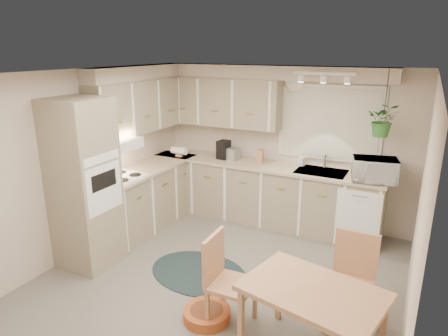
{
  "coord_description": "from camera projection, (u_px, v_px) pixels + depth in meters",
  "views": [
    {
      "loc": [
        1.92,
        -3.7,
        2.65
      ],
      "look_at": [
        -0.23,
        0.55,
        1.21
      ],
      "focal_mm": 32.0,
      "sensor_mm": 36.0,
      "label": 1
    }
  ],
  "objects": [
    {
      "name": "hanging_plant",
      "position": [
        383.0,
        124.0,
        5.08
      ],
      "size": [
        0.42,
        0.46,
        0.34
      ],
      "primitive_type": "imported",
      "rotation": [
        0.0,
        0.0,
        0.07
      ],
      "color": "#306B2B",
      "rests_on": "ceiling"
    },
    {
      "name": "base_cab_left",
      "position": [
        148.0,
        197.0,
        6.11
      ],
      "size": [
        0.6,
        1.85,
        0.9
      ],
      "primitive_type": "cube",
      "color": "tan",
      "rests_on": "floor"
    },
    {
      "name": "dining_table",
      "position": [
        311.0,
        325.0,
        3.43
      ],
      "size": [
        1.27,
        0.98,
        0.72
      ],
      "primitive_type": "cube",
      "rotation": [
        0.0,
        0.0,
        -0.21
      ],
      "color": "tan",
      "rests_on": "floor"
    },
    {
      "name": "wall_front",
      "position": [
        73.0,
        278.0,
        2.62
      ],
      "size": [
        4.0,
        0.04,
        2.4
      ],
      "primitive_type": "cube",
      "color": "beige",
      "rests_on": "floor"
    },
    {
      "name": "soffit_back",
      "position": [
        269.0,
        72.0,
        5.84
      ],
      "size": [
        3.6,
        0.3,
        0.2
      ],
      "primitive_type": "cube",
      "color": "beige",
      "rests_on": "wall_back"
    },
    {
      "name": "knife_block",
      "position": [
        260.0,
        156.0,
        6.15
      ],
      "size": [
        0.1,
        0.1,
        0.21
      ],
      "primitive_type": "cube",
      "rotation": [
        0.0,
        0.0,
        0.02
      ],
      "color": "tan",
      "rests_on": "counter_back"
    },
    {
      "name": "sink",
      "position": [
        321.0,
        174.0,
        5.73
      ],
      "size": [
        0.7,
        0.48,
        0.1
      ],
      "primitive_type": "cube",
      "color": "#95989C",
      "rests_on": "counter_back"
    },
    {
      "name": "cooktop",
      "position": [
        122.0,
        177.0,
        5.47
      ],
      "size": [
        0.52,
        0.58,
        0.02
      ],
      "primitive_type": "cube",
      "color": "white",
      "rests_on": "counter_left"
    },
    {
      "name": "window_frame",
      "position": [
        329.0,
        123.0,
        5.77
      ],
      "size": [
        1.5,
        0.02,
        1.1
      ],
      "primitive_type": "cube",
      "color": "silver",
      "rests_on": "wall_back"
    },
    {
      "name": "wall_oven_face",
      "position": [
        104.0,
        188.0,
        4.72
      ],
      "size": [
        0.02,
        0.56,
        0.58
      ],
      "primitive_type": "cube",
      "color": "white",
      "rests_on": "oven_stack"
    },
    {
      "name": "ceiling",
      "position": [
        220.0,
        73.0,
        4.06
      ],
      "size": [
        4.2,
        4.2,
        0.0
      ],
      "primitive_type": "plane",
      "color": "white",
      "rests_on": "wall_back"
    },
    {
      "name": "wall_left",
      "position": [
        86.0,
        162.0,
        5.28
      ],
      "size": [
        0.04,
        4.2,
        2.4
      ],
      "primitive_type": "cube",
      "color": "beige",
      "rests_on": "floor"
    },
    {
      "name": "wall_clock",
      "position": [
        294.0,
        81.0,
        5.83
      ],
      "size": [
        0.3,
        0.03,
        0.3
      ],
      "primitive_type": "cylinder",
      "rotation": [
        1.57,
        0.0,
        0.0
      ],
      "color": "gold",
      "rests_on": "wall_back"
    },
    {
      "name": "upper_cab_back",
      "position": [
        220.0,
        102.0,
        6.31
      ],
      "size": [
        2.0,
        0.35,
        0.75
      ],
      "primitive_type": "cube",
      "color": "tan",
      "rests_on": "wall_back"
    },
    {
      "name": "range_hood",
      "position": [
        118.0,
        145.0,
        5.34
      ],
      "size": [
        0.4,
        0.6,
        0.14
      ],
      "primitive_type": "cube",
      "color": "white",
      "rests_on": "upper_cab_left"
    },
    {
      "name": "counter_back",
      "position": [
        262.0,
        165.0,
        6.11
      ],
      "size": [
        3.64,
        0.64,
        0.04
      ],
      "primitive_type": "cube",
      "color": "tan",
      "rests_on": "base_cab_back"
    },
    {
      "name": "chair_back",
      "position": [
        350.0,
        284.0,
        3.82
      ],
      "size": [
        0.45,
        0.45,
        0.94
      ],
      "primitive_type": "cube",
      "rotation": [
        0.0,
        0.0,
        3.13
      ],
      "color": "tan",
      "rests_on": "floor"
    },
    {
      "name": "pet_bed",
      "position": [
        207.0,
        314.0,
        4.05
      ],
      "size": [
        0.52,
        0.52,
        0.11
      ],
      "primitive_type": "cylinder",
      "rotation": [
        0.0,
        0.0,
        0.08
      ],
      "color": "#B15623",
      "rests_on": "floor"
    },
    {
      "name": "floor",
      "position": [
        220.0,
        279.0,
        4.76
      ],
      "size": [
        4.2,
        4.2,
        0.0
      ],
      "primitive_type": "plane",
      "color": "slate",
      "rests_on": "ground"
    },
    {
      "name": "oven_stack",
      "position": [
        84.0,
        184.0,
        4.86
      ],
      "size": [
        0.65,
        0.65,
        2.1
      ],
      "primitive_type": "cube",
      "color": "tan",
      "rests_on": "floor"
    },
    {
      "name": "toaster",
      "position": [
        229.0,
        153.0,
        6.35
      ],
      "size": [
        0.33,
        0.22,
        0.19
      ],
      "primitive_type": "cube",
      "rotation": [
        0.0,
        0.0,
        -0.16
      ],
      "color": "#95989C",
      "rests_on": "counter_back"
    },
    {
      "name": "microwave",
      "position": [
        375.0,
        167.0,
        5.27
      ],
      "size": [
        0.62,
        0.43,
        0.38
      ],
      "primitive_type": "imported",
      "rotation": [
        0.0,
        0.0,
        0.22
      ],
      "color": "white",
      "rests_on": "counter_back"
    },
    {
      "name": "upper_cab_left",
      "position": [
        141.0,
        106.0,
        5.87
      ],
      "size": [
        0.35,
        2.0,
        0.75
      ],
      "primitive_type": "cube",
      "color": "tan",
      "rests_on": "wall_left"
    },
    {
      "name": "soffit_left",
      "position": [
        138.0,
        73.0,
        5.75
      ],
      "size": [
        0.3,
        2.0,
        0.2
      ],
      "primitive_type": "cube",
      "color": "beige",
      "rests_on": "wall_left"
    },
    {
      "name": "counter_left",
      "position": [
        147.0,
        168.0,
        5.97
      ],
      "size": [
        0.64,
        1.89,
        0.04
      ],
      "primitive_type": "cube",
      "color": "tan",
      "rests_on": "base_cab_left"
    },
    {
      "name": "base_cab_back",
      "position": [
        262.0,
        194.0,
        6.25
      ],
      "size": [
        3.6,
        0.6,
        0.9
      ],
      "primitive_type": "cube",
      "color": "tan",
      "rests_on": "floor"
    },
    {
      "name": "wall_right",
      "position": [
        420.0,
        217.0,
        3.55
      ],
      "size": [
        0.04,
        4.2,
        2.4
      ],
      "primitive_type": "cube",
      "color": "beige",
      "rests_on": "floor"
    },
    {
      "name": "wall_back",
      "position": [
        282.0,
        145.0,
        6.2
      ],
      "size": [
        4.0,
        0.04,
        2.4
      ],
      "primitive_type": "cube",
      "color": "beige",
      "rests_on": "floor"
    },
    {
      "name": "track_light_bar",
      "position": [
        324.0,
        73.0,
        5.11
      ],
      "size": [
        0.8,
        0.04,
        0.04
      ],
      "primitive_type": "cube",
      "color": "white",
      "rests_on": "ceiling"
    },
    {
      "name": "dishwasher_front",
      "position": [
        357.0,
        220.0,
        5.35
      ],
      "size": [
        0.58,
        0.02,
        0.83
      ],
      "primitive_type": "cube",
      "color": "white",
      "rests_on": "base_cab_back"
    },
    {
      "name": "coffee_maker",
      "position": [
        224.0,
        150.0,
        6.36
      ],
      "size": [
        0.18,
        0.22,
        0.29
      ],
      "primitive_type": "cube",
      "rotation": [
        0.0,
        0.0,
        -0.09
      ],
      "color": "black",
      "rests_on": "counter_back"
    },
    {
      "name": "braided_rug",
      "position": [
        199.0,
        272.0,
        4.89
      ],
      "size": [
        1.37,
        1.1,
        0.01
      ],
      "primitive_type": "ellipsoid",
      "rotation": [
        0.0,
        0.0,
        -0.12
      ],
      "color": "black",
      "rests_on": "floor"
    },
    {
      "name": "chair_left",
      "position": [
        232.0,
        282.0,
        3.87
      ],
      "size": [
        0.45,
        0.45,
        0.93
      ],
      "primitive_type": "cube",
      "rotation": [
        0.0,
        0.0,
        -1.54
      ],
      "color": "tan",
      "rests_on": "floor"
    },
    {
      "name": "soap_bottle",
      "position": [
        301.0,
        163.0,
        5.98
      ],
      "size": [
        0.14,
        0.22,
        0.09
      ],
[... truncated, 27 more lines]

